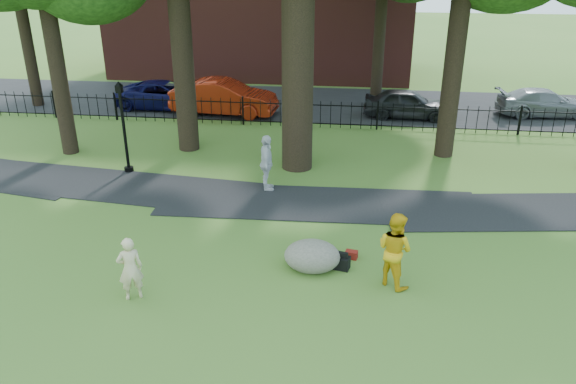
# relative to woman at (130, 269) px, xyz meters

# --- Properties ---
(ground) EXTENTS (120.00, 120.00, 0.00)m
(ground) POSITION_rel_woman_xyz_m (2.85, 1.74, -0.78)
(ground) COLOR #436C26
(ground) RESTS_ON ground
(footpath) EXTENTS (36.07, 3.85, 0.03)m
(footpath) POSITION_rel_woman_xyz_m (3.85, 5.64, -0.78)
(footpath) COLOR black
(footpath) RESTS_ON ground
(street) EXTENTS (80.00, 7.00, 0.02)m
(street) POSITION_rel_woman_xyz_m (2.85, 17.74, -0.78)
(street) COLOR black
(street) RESTS_ON ground
(iron_fence) EXTENTS (44.00, 0.04, 1.20)m
(iron_fence) POSITION_rel_woman_xyz_m (2.85, 13.74, -0.18)
(iron_fence) COLOR black
(iron_fence) RESTS_ON ground
(woman) EXTENTS (0.68, 0.60, 1.56)m
(woman) POSITION_rel_woman_xyz_m (0.00, 0.00, 0.00)
(woman) COLOR beige
(woman) RESTS_ON ground
(man) EXTENTS (1.15, 1.14, 1.87)m
(man) POSITION_rel_woman_xyz_m (5.96, 1.34, 0.16)
(man) COLOR gold
(man) RESTS_ON ground
(pedestrian) EXTENTS (0.63, 1.17, 1.90)m
(pedestrian) POSITION_rel_woman_xyz_m (2.08, 6.54, 0.17)
(pedestrian) COLOR silver
(pedestrian) RESTS_ON ground
(boulder) EXTENTS (1.60, 1.33, 0.82)m
(boulder) POSITION_rel_woman_xyz_m (3.99, 1.78, -0.37)
(boulder) COLOR slate
(boulder) RESTS_ON ground
(lamppost) EXTENTS (0.32, 0.32, 3.27)m
(lamppost) POSITION_rel_woman_xyz_m (-3.10, 7.54, 0.82)
(lamppost) COLOR black
(lamppost) RESTS_ON ground
(backpack) EXTENTS (0.50, 0.38, 0.33)m
(backpack) POSITION_rel_woman_xyz_m (4.71, 1.88, -0.62)
(backpack) COLOR black
(backpack) RESTS_ON ground
(red_bag) EXTENTS (0.35, 0.25, 0.21)m
(red_bag) POSITION_rel_woman_xyz_m (4.96, 2.41, -0.67)
(red_bag) COLOR maroon
(red_bag) RESTS_ON ground
(red_sedan) EXTENTS (5.14, 2.12, 1.65)m
(red_sedan) POSITION_rel_woman_xyz_m (-1.37, 15.29, 0.05)
(red_sedan) COLOR maroon
(red_sedan) RESTS_ON ground
(navy_van) EXTENTS (4.83, 2.27, 1.33)m
(navy_van) POSITION_rel_woman_xyz_m (-4.53, 16.03, -0.11)
(navy_van) COLOR #0B0C3B
(navy_van) RESTS_ON ground
(grey_car) EXTENTS (4.07, 1.80, 1.36)m
(grey_car) POSITION_rel_woman_xyz_m (7.26, 15.78, -0.10)
(grey_car) COLOR black
(grey_car) RESTS_ON ground
(silver_car) EXTENTS (4.53, 2.19, 1.27)m
(silver_car) POSITION_rel_woman_xyz_m (13.73, 16.90, -0.14)
(silver_car) COLOR gray
(silver_car) RESTS_ON ground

